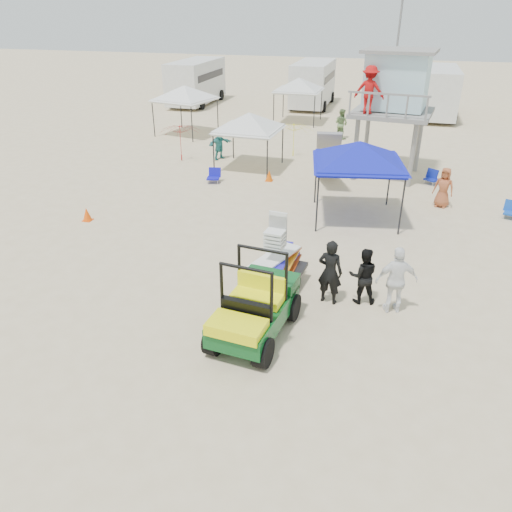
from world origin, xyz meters
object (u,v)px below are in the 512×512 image
(man_left, at_px, (330,272))
(canopy_blue, at_px, (360,145))
(lifeguard_tower, at_px, (393,86))
(utility_cart, at_px, (253,301))
(surf_trailer, at_px, (277,263))

(man_left, bearing_deg, canopy_blue, -81.16)
(lifeguard_tower, relative_size, canopy_blue, 1.52)
(utility_cart, relative_size, man_left, 1.58)
(man_left, bearing_deg, utility_cart, 62.42)
(surf_trailer, height_order, canopy_blue, canopy_blue)
(utility_cart, height_order, canopy_blue, canopy_blue)
(man_left, bearing_deg, surf_trailer, -1.99)
(utility_cart, bearing_deg, surf_trailer, 89.84)
(surf_trailer, relative_size, lifeguard_tower, 0.45)
(surf_trailer, relative_size, man_left, 1.32)
(lifeguard_tower, xyz_separation_m, canopy_blue, (-0.79, -5.73, -1.25))
(utility_cart, xyz_separation_m, lifeguard_tower, (2.35, 13.96, 3.02))
(utility_cart, xyz_separation_m, man_left, (1.52, 2.04, -0.06))
(surf_trailer, height_order, lifeguard_tower, lifeguard_tower)
(surf_trailer, distance_m, man_left, 1.55)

